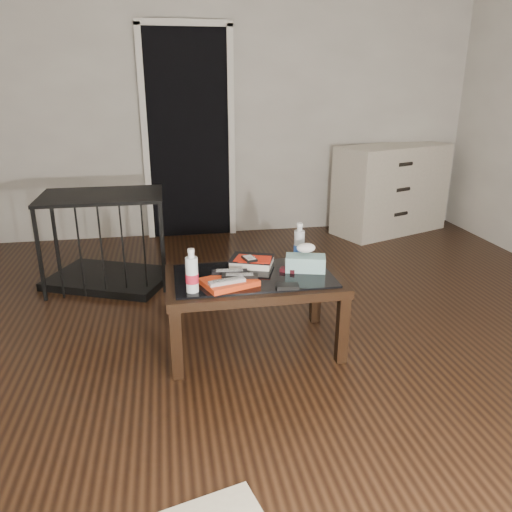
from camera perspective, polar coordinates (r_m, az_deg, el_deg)
The scene contains 18 objects.
ground at distance 3.06m, azimuth 3.28°, elevation -10.39°, with size 5.00×5.00×0.00m, color black.
room_shell at distance 2.66m, azimuth 3.99°, elevation 21.56°, with size 5.00×5.00×5.00m.
doorway at distance 5.07m, azimuth -7.72°, elevation 13.63°, with size 0.90×0.08×2.07m.
coffee_table at distance 2.90m, azimuth -0.30°, elevation -3.37°, with size 1.00×0.60×0.46m.
dresser at distance 5.44m, azimuth 15.15°, elevation 7.39°, with size 1.30×0.90×0.90m.
pet_crate at distance 4.08m, azimuth -16.61°, elevation 0.16°, with size 1.06×0.91×0.71m.
magazines at distance 2.74m, azimuth -3.09°, elevation -2.99°, with size 0.28×0.21×0.03m, color red.
remote_silver at distance 2.68m, azimuth -3.34°, elevation -2.90°, with size 0.20×0.05×0.02m, color #A6A6AA.
remote_black_front at distance 2.75m, azimuth -1.88°, elevation -2.27°, with size 0.20×0.05×0.02m, color black.
remote_black_back at distance 2.81m, azimuth -3.05°, elevation -1.79°, with size 0.20×0.05×0.02m, color black.
textbook at distance 3.02m, azimuth -0.48°, elevation -0.61°, with size 0.25×0.20×0.05m, color black.
dvd_mailers at distance 2.99m, azimuth -0.55°, elevation -0.30°, with size 0.19×0.14×0.01m, color red.
ipod at distance 2.96m, azimuth -0.77°, elevation -0.29°, with size 0.06×0.10×0.02m, color black.
flip_phone at distance 2.92m, azimuth 3.69°, elevation -1.60°, with size 0.09×0.05×0.02m, color black.
wallet at distance 2.69m, azimuth 3.62°, elevation -3.48°, with size 0.12×0.07×0.02m, color black.
water_bottle_left at distance 2.63m, azimuth -7.35°, elevation -1.65°, with size 0.07×0.07×0.24m, color white.
water_bottle_right at distance 3.08m, azimuth 4.97°, elevation 1.63°, with size 0.07×0.07×0.24m, color silver.
tissue_box at distance 2.94m, azimuth 5.67°, elevation -0.82°, with size 0.23×0.12×0.09m, color teal.
Camera 1 is at (-0.64, -2.58, 1.52)m, focal length 35.00 mm.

